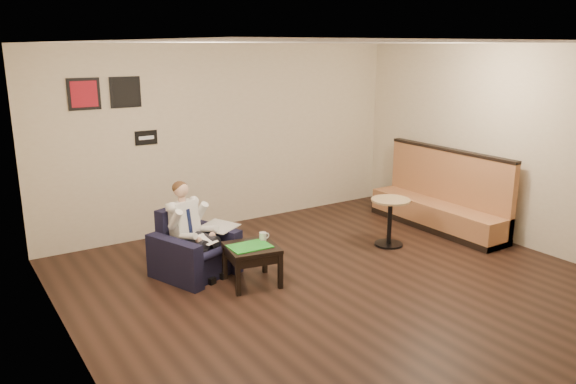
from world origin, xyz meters
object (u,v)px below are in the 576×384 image
cafe_table (390,222)px  coffee_mug (263,236)px  armchair (195,243)px  smartphone (251,240)px  green_folder (250,246)px  banquette (438,190)px  seated_man (200,233)px  side_table (252,265)px

cafe_table → coffee_mug: bearing=-179.7°
armchair → smartphone: 0.72m
green_folder → smartphone: 0.21m
banquette → green_folder: bearing=-175.0°
green_folder → coffee_mug: coffee_mug is taller
smartphone → cafe_table: cafe_table is taller
armchair → cafe_table: bearing=-30.8°
seated_man → banquette: size_ratio=0.47×
green_folder → banquette: banquette is taller
armchair → side_table: 0.79m
armchair → seated_man: seated_man is taller
armchair → side_table: bearing=-74.4°
seated_man → side_table: bearing=-72.0°
side_table → smartphone: bearing=62.6°
cafe_table → side_table: bearing=-177.4°
coffee_mug → cafe_table: size_ratio=0.15×
banquette → cafe_table: banquette is taller
green_folder → smartphone: green_folder is taller
seated_man → side_table: seated_man is taller
side_table → smartphone: smartphone is taller
side_table → armchair: bearing=125.5°
smartphone → banquette: 3.38m
side_table → smartphone: 0.30m
side_table → coffee_mug: coffee_mug is taller
side_table → banquette: (3.46, 0.29, 0.37)m
smartphone → banquette: bearing=22.2°
green_folder → smartphone: (0.12, 0.17, -0.00)m
armchair → smartphone: size_ratio=5.65×
armchair → banquette: size_ratio=0.35×
armchair → green_folder: 0.77m
armchair → banquette: (3.91, -0.34, 0.20)m
armchair → banquette: 3.93m
armchair → coffee_mug: bearing=-59.2°
armchair → coffee_mug: (0.66, -0.54, 0.12)m
coffee_mug → side_table: bearing=-156.3°
coffee_mug → cafe_table: (2.09, 0.01, -0.19)m
coffee_mug → armchair: bearing=140.8°
coffee_mug → smartphone: bearing=152.9°
armchair → cafe_table: armchair is taller
green_folder → cafe_table: bearing=2.9°
smartphone → armchair: bearing=158.3°
coffee_mug → cafe_table: 2.10m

